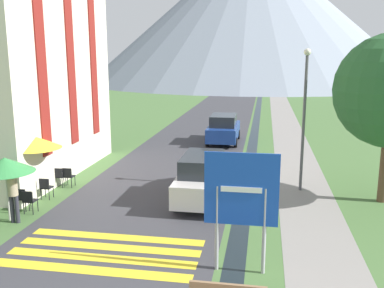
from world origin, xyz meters
TOP-DOWN VIEW (x-y plane):
  - ground_plane at (0.00, 20.00)m, footprint 160.00×160.00m
  - road at (-2.50, 30.00)m, footprint 6.40×60.00m
  - footpath at (3.60, 30.00)m, footprint 2.20×60.00m
  - drainage_channel at (1.20, 30.00)m, footprint 0.60×60.00m
  - crosswalk_marking at (-2.50, 4.51)m, footprint 5.44×2.54m
  - mountain_distant at (-1.55, 84.91)m, footprint 66.60×66.60m
  - hotel_building at (-9.40, 12.00)m, footprint 5.76×9.86m
  - road_sign at (1.35, 4.07)m, footprint 1.87×0.11m
  - parked_car_near at (-0.40, 9.50)m, footprint 1.79×4.58m
  - parked_car_far at (-0.68, 20.61)m, footprint 1.92×4.31m
  - cafe_chair_far_right at (-6.26, 10.13)m, footprint 0.40×0.40m
  - cafe_chair_middle at (-6.43, 8.52)m, footprint 0.40×0.40m
  - cafe_chair_far_left at (-6.64, 10.05)m, footprint 0.40×0.40m
  - cafe_chair_near_left at (-6.24, 6.98)m, footprint 0.40×0.40m
  - cafe_chair_near_right at (-6.63, 7.18)m, footprint 0.40×0.40m
  - cafe_umbrella_front_green at (-6.57, 6.28)m, footprint 1.93×1.93m
  - cafe_umbrella_middle_yellow at (-6.82, 8.67)m, footprint 1.99×1.99m
  - person_standing_terrace at (-6.27, 6.13)m, footprint 0.32×0.32m
  - person_seated_near at (-7.09, 7.98)m, footprint 0.32×0.32m
  - streetlamp at (3.43, 11.34)m, footprint 0.28×0.28m

SIDE VIEW (x-z plane):
  - ground_plane at x=0.00m, z-range 0.00..0.00m
  - drainage_channel at x=1.20m, z-range 0.00..0.00m
  - road at x=-2.50m, z-range 0.00..0.01m
  - footpath at x=3.60m, z-range 0.00..0.01m
  - crosswalk_marking at x=-2.50m, z-range 0.00..0.01m
  - cafe_chair_far_right at x=-6.26m, z-range 0.09..0.94m
  - cafe_chair_middle at x=-6.43m, z-range 0.09..0.94m
  - cafe_chair_far_left at x=-6.64m, z-range 0.09..0.94m
  - cafe_chair_near_left at x=-6.24m, z-range 0.09..0.94m
  - cafe_chair_near_right at x=-6.63m, z-range 0.09..0.94m
  - person_seated_near at x=-7.09m, z-range 0.07..1.28m
  - parked_car_near at x=-0.40m, z-range 0.00..1.82m
  - parked_car_far at x=-0.68m, z-range 0.00..1.82m
  - person_standing_terrace at x=-6.27m, z-range 0.15..1.91m
  - cafe_umbrella_front_green at x=-6.57m, z-range 0.85..3.05m
  - road_sign at x=1.35m, z-range 0.42..3.60m
  - cafe_umbrella_middle_yellow at x=-6.82m, z-range 0.99..3.44m
  - streetlamp at x=3.43m, z-range 0.49..6.27m
  - hotel_building at x=-9.40m, z-range 0.44..12.74m
  - mountain_distant at x=-1.55m, z-range 0.00..28.42m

